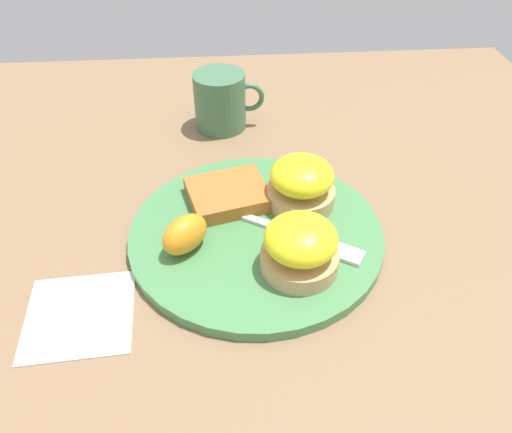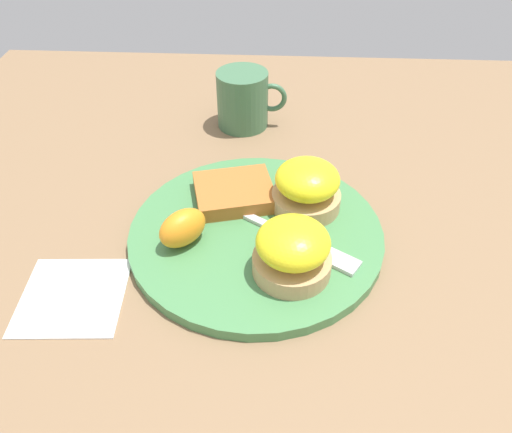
{
  "view_description": "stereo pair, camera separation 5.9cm",
  "coord_description": "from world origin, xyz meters",
  "px_view_note": "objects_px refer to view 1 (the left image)",
  "views": [
    {
      "loc": [
        -0.03,
        -0.44,
        0.42
      ],
      "look_at": [
        0.0,
        0.0,
        0.03
      ],
      "focal_mm": 35.0,
      "sensor_mm": 36.0,
      "label": 1
    },
    {
      "loc": [
        0.02,
        -0.45,
        0.42
      ],
      "look_at": [
        0.0,
        0.0,
        0.03
      ],
      "focal_mm": 35.0,
      "sensor_mm": 36.0,
      "label": 2
    }
  ],
  "objects_px": {
    "orange_wedge": "(185,234)",
    "cup": "(221,101)",
    "sandwich_benedict_left": "(300,247)",
    "hashbrown_patty": "(228,194)",
    "fork": "(296,236)",
    "sandwich_benedict_right": "(301,183)"
  },
  "relations": [
    {
      "from": "sandwich_benedict_right",
      "to": "cup",
      "type": "bearing_deg",
      "value": 112.97
    },
    {
      "from": "sandwich_benedict_right",
      "to": "orange_wedge",
      "type": "relative_size",
      "value": 1.44
    },
    {
      "from": "orange_wedge",
      "to": "hashbrown_patty",
      "type": "bearing_deg",
      "value": 58.61
    },
    {
      "from": "sandwich_benedict_right",
      "to": "cup",
      "type": "height_order",
      "value": "cup"
    },
    {
      "from": "cup",
      "to": "sandwich_benedict_right",
      "type": "bearing_deg",
      "value": -67.03
    },
    {
      "from": "hashbrown_patty",
      "to": "fork",
      "type": "relative_size",
      "value": 0.57
    },
    {
      "from": "fork",
      "to": "cup",
      "type": "height_order",
      "value": "cup"
    },
    {
      "from": "sandwich_benedict_left",
      "to": "cup",
      "type": "xyz_separation_m",
      "value": [
        -0.08,
        0.34,
        -0.0
      ]
    },
    {
      "from": "sandwich_benedict_right",
      "to": "fork",
      "type": "relative_size",
      "value": 0.5
    },
    {
      "from": "fork",
      "to": "cup",
      "type": "distance_m",
      "value": 0.3
    },
    {
      "from": "orange_wedge",
      "to": "cup",
      "type": "distance_m",
      "value": 0.3
    },
    {
      "from": "orange_wedge",
      "to": "fork",
      "type": "bearing_deg",
      "value": 3.78
    },
    {
      "from": "orange_wedge",
      "to": "cup",
      "type": "bearing_deg",
      "value": 80.77
    },
    {
      "from": "fork",
      "to": "orange_wedge",
      "type": "bearing_deg",
      "value": -176.22
    },
    {
      "from": "orange_wedge",
      "to": "cup",
      "type": "height_order",
      "value": "cup"
    },
    {
      "from": "sandwich_benedict_left",
      "to": "sandwich_benedict_right",
      "type": "distance_m",
      "value": 0.11
    },
    {
      "from": "sandwich_benedict_right",
      "to": "orange_wedge",
      "type": "bearing_deg",
      "value": -152.98
    },
    {
      "from": "sandwich_benedict_left",
      "to": "orange_wedge",
      "type": "bearing_deg",
      "value": 162.53
    },
    {
      "from": "fork",
      "to": "cup",
      "type": "xyz_separation_m",
      "value": [
        -0.08,
        0.29,
        0.03
      ]
    },
    {
      "from": "sandwich_benedict_left",
      "to": "orange_wedge",
      "type": "distance_m",
      "value": 0.13
    },
    {
      "from": "sandwich_benedict_right",
      "to": "orange_wedge",
      "type": "distance_m",
      "value": 0.16
    },
    {
      "from": "hashbrown_patty",
      "to": "cup",
      "type": "relative_size",
      "value": 0.89
    }
  ]
}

